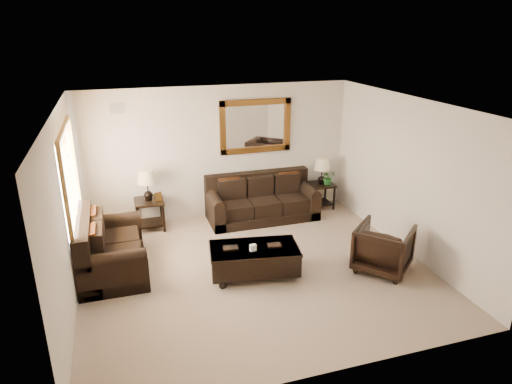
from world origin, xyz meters
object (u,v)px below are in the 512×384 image
object	(u,v)px
sofa	(261,203)
coffee_table	(254,257)
loveseat	(108,251)
end_table_right	(322,176)
armchair	(384,246)
end_table_left	(148,191)

from	to	relation	value
sofa	coffee_table	distance (m)	2.32
loveseat	coffee_table	size ratio (longest dim) A/B	1.14
sofa	loveseat	distance (m)	3.34
sofa	end_table_right	world-z (taller)	end_table_right
sofa	armchair	size ratio (longest dim) A/B	2.61
end_table_left	loveseat	bearing A→B (deg)	-118.22
armchair	end_table_left	bearing A→B (deg)	9.59
end_table_left	coffee_table	xyz separation A→B (m)	(1.43, -2.29, -0.50)
end_table_left	coffee_table	size ratio (longest dim) A/B	0.81
loveseat	end_table_right	world-z (taller)	end_table_right
loveseat	coffee_table	world-z (taller)	loveseat
end_table_left	sofa	bearing A→B (deg)	-3.08
sofa	loveseat	bearing A→B (deg)	-156.00
end_table_left	armchair	bearing A→B (deg)	-38.54
loveseat	end_table_right	bearing A→B (deg)	-71.38
sofa	end_table_right	bearing A→B (deg)	5.88
end_table_right	coffee_table	bearing A→B (deg)	-134.16
sofa	armchair	bearing A→B (deg)	-65.26
sofa	end_table_left	bearing A→B (deg)	176.92
armchair	sofa	bearing A→B (deg)	-17.12
loveseat	end_table_right	xyz separation A→B (m)	(4.47, 1.51, 0.37)
end_table_left	armchair	distance (m)	4.47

